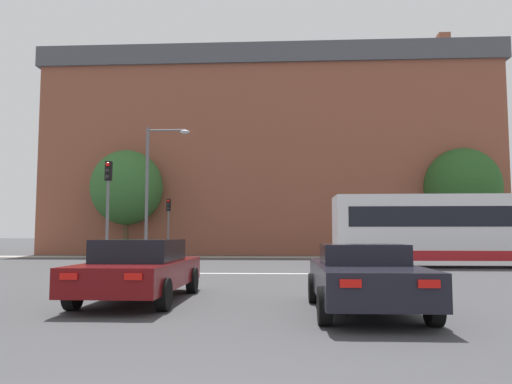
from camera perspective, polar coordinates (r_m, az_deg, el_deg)
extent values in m
cube|color=silver|center=(19.31, 0.08, -9.30)|extent=(9.79, 0.30, 0.01)
cube|color=gray|center=(33.21, 1.37, -7.46)|extent=(70.87, 2.50, 0.01)
cube|color=brown|center=(41.87, 1.57, 2.80)|extent=(34.38, 11.15, 14.19)
cube|color=#4C4F56|center=(43.63, 1.54, 13.09)|extent=(35.07, 11.59, 1.53)
cube|color=brown|center=(48.83, -16.60, 13.45)|extent=(0.90, 0.90, 1.94)
cube|color=brown|center=(45.63, -9.18, 14.62)|extent=(0.90, 0.90, 1.94)
cube|color=brown|center=(44.56, -2.62, 15.06)|extent=(0.90, 0.90, 1.94)
cube|color=brown|center=(44.74, 4.99, 14.98)|extent=(0.90, 0.90, 1.94)
cube|color=brown|center=(47.13, 12.59, 14.04)|extent=(0.90, 0.90, 1.94)
cube|color=brown|center=(44.56, 20.65, 15.37)|extent=(0.90, 0.90, 1.94)
cube|color=#600C0F|center=(11.73, -13.06, -9.08)|extent=(1.89, 4.89, 0.56)
cube|color=black|center=(11.65, -13.08, -6.52)|extent=(1.63, 2.20, 0.49)
cylinder|color=black|center=(13.46, -15.01, -9.69)|extent=(0.22, 0.64, 0.64)
cylinder|color=black|center=(13.01, -7.30, -9.99)|extent=(0.22, 0.64, 0.64)
cylinder|color=black|center=(10.64, -20.20, -10.88)|extent=(0.22, 0.64, 0.64)
cylinder|color=black|center=(10.07, -10.50, -11.45)|extent=(0.22, 0.64, 0.64)
cube|color=red|center=(9.60, -20.61, -9.01)|extent=(0.32, 0.05, 0.12)
cube|color=red|center=(9.20, -13.85, -9.37)|extent=(0.32, 0.05, 0.12)
cube|color=black|center=(9.89, 12.30, -9.81)|extent=(1.85, 4.44, 0.59)
cube|color=black|center=(9.97, 12.14, -6.96)|extent=(1.58, 1.33, 0.38)
cylinder|color=black|center=(11.18, 6.62, -10.84)|extent=(0.22, 0.64, 0.64)
cylinder|color=black|center=(11.43, 15.62, -10.56)|extent=(0.22, 0.64, 0.64)
cylinder|color=black|center=(8.46, 7.85, -12.75)|extent=(0.22, 0.64, 0.64)
cylinder|color=black|center=(8.79, 19.64, -12.22)|extent=(0.22, 0.64, 0.64)
cube|color=red|center=(7.60, 10.76, -10.23)|extent=(0.32, 0.05, 0.12)
cube|color=red|center=(7.83, 19.16, -9.89)|extent=(0.32, 0.05, 0.12)
cube|color=silver|center=(24.94, 22.79, -3.76)|extent=(11.93, 2.57, 2.93)
cube|color=#AD191E|center=(24.95, 22.89, -6.62)|extent=(11.95, 2.59, 0.44)
cube|color=black|center=(24.95, 22.76, -2.69)|extent=(10.97, 2.60, 0.90)
cylinder|color=black|center=(25.18, 13.93, -7.00)|extent=(1.00, 0.28, 1.00)
cylinder|color=black|center=(22.76, 15.09, -7.21)|extent=(1.00, 0.28, 1.00)
cylinder|color=slate|center=(21.30, -16.65, -3.71)|extent=(0.12, 0.12, 3.70)
cube|color=black|center=(21.45, -16.50, 2.32)|extent=(0.26, 0.20, 0.80)
sphere|color=red|center=(21.36, -16.60, 3.04)|extent=(0.17, 0.17, 0.17)
sphere|color=black|center=(21.33, -16.62, 2.36)|extent=(0.17, 0.17, 0.17)
sphere|color=black|center=(21.30, -16.63, 1.68)|extent=(0.17, 0.17, 0.17)
cylinder|color=slate|center=(33.63, -10.01, -4.75)|extent=(0.12, 0.12, 3.07)
cube|color=black|center=(33.69, -9.96, -1.46)|extent=(0.26, 0.20, 0.80)
sphere|color=red|center=(33.58, -10.00, -1.01)|extent=(0.17, 0.17, 0.17)
sphere|color=black|center=(33.56, -10.01, -1.44)|extent=(0.17, 0.17, 0.17)
sphere|color=black|center=(33.54, -10.01, -1.88)|extent=(0.17, 0.17, 0.17)
cylinder|color=slate|center=(26.52, -12.37, -0.32)|extent=(0.16, 0.16, 7.10)
cylinder|color=slate|center=(26.76, -10.20, 6.96)|extent=(1.96, 0.10, 0.10)
ellipsoid|color=#B2B2B7|center=(26.53, -8.13, 6.81)|extent=(0.50, 0.36, 0.22)
cylinder|color=black|center=(32.95, 9.33, -6.72)|extent=(0.13, 0.13, 0.81)
cylinder|color=black|center=(33.02, 9.59, -6.71)|extent=(0.13, 0.13, 0.81)
cube|color=#232328|center=(32.97, 9.44, -5.46)|extent=(0.45, 0.35, 0.64)
sphere|color=tan|center=(32.97, 9.43, -4.69)|extent=(0.24, 0.24, 0.24)
cylinder|color=#4C3823|center=(36.47, -14.66, -4.97)|extent=(0.36, 0.36, 2.69)
ellipsoid|color=#33662D|center=(36.62, -14.54, 0.51)|extent=(5.07, 5.07, 5.32)
cylinder|color=#4C3823|center=(37.66, 22.70, -4.82)|extent=(0.36, 0.36, 2.58)
ellipsoid|color=#285623|center=(37.80, 22.52, 0.51)|extent=(5.24, 5.24, 5.50)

